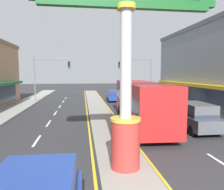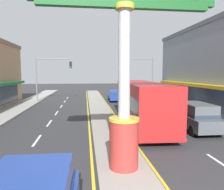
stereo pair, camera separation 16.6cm
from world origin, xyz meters
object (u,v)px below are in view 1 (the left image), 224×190
suv_near_left_lane (195,116)px  sedan_far_left_oncoming (114,95)px  suv_near_right_lane (136,94)px  district_sign (126,67)px  traffic_light_right_side (139,71)px  bus_far_right_lane (140,100)px  traffic_light_left_side (48,71)px

suv_near_left_lane → sedan_far_left_oncoming: suv_near_left_lane is taller
suv_near_right_lane → district_sign: bearing=-105.3°
traffic_light_right_side → suv_near_left_lane: size_ratio=1.34×
suv_near_left_lane → sedan_far_left_oncoming: 16.79m
suv_near_left_lane → district_sign: bearing=-137.5°
bus_far_right_lane → suv_near_left_lane: size_ratio=2.44×
bus_far_right_lane → sedan_far_left_oncoming: bearing=90.0°
traffic_light_left_side → traffic_light_right_side: (12.62, -0.48, 0.00)m
traffic_light_right_side → bus_far_right_lane: 14.41m
bus_far_right_lane → sedan_far_left_oncoming: 14.29m
traffic_light_right_side → suv_near_left_lane: (-0.29, -15.96, -3.26)m
suv_near_right_lane → bus_far_right_lane: bearing=-102.9°
district_sign → suv_near_left_lane: size_ratio=1.66×
traffic_light_left_side → sedan_far_left_oncoming: bearing=0.1°
traffic_light_left_side → sedan_far_left_oncoming: traffic_light_left_side is taller
traffic_light_left_side → suv_near_left_lane: bearing=-53.1°
suv_near_left_lane → sedan_far_left_oncoming: bearing=101.3°
district_sign → sedan_far_left_oncoming: district_sign is taller
suv_near_right_lane → sedan_far_left_oncoming: (-3.30, -0.10, -0.20)m
traffic_light_right_side → suv_near_left_lane: bearing=-91.0°
traffic_light_left_side → bus_far_right_lane: (9.04, -14.23, -2.38)m
traffic_light_right_side → suv_near_left_lane: 16.30m
bus_far_right_lane → suv_near_left_lane: bus_far_right_lane is taller
bus_far_right_lane → suv_near_left_lane: bearing=-33.9°
traffic_light_right_side → suv_near_right_lane: (-0.29, 0.60, -3.26)m
traffic_light_right_side → traffic_light_left_side: bearing=177.8°
bus_far_right_lane → traffic_light_left_side: bearing=122.4°
district_sign → suv_near_left_lane: 8.77m
sedan_far_left_oncoming → traffic_light_left_side: bearing=-179.9°
district_sign → sedan_far_left_oncoming: 22.41m
district_sign → suv_near_right_lane: (6.02, 22.08, -3.19)m
district_sign → bus_far_right_lane: size_ratio=0.68×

